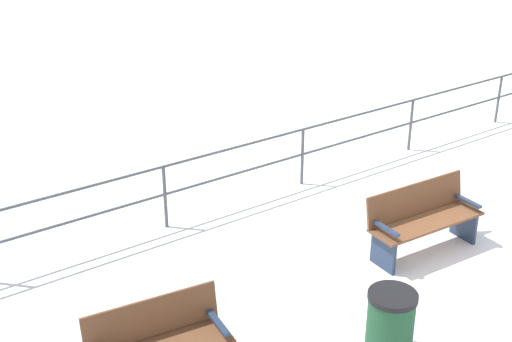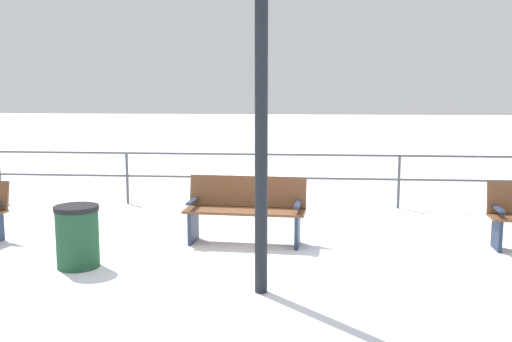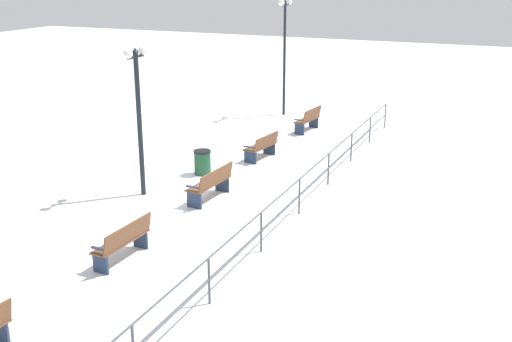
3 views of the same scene
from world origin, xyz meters
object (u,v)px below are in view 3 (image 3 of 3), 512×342
at_px(bench_nearest, 309,119).
at_px(bench_fourth, 124,241).
at_px(bench_second, 262,146).
at_px(lamppost_near, 285,36).
at_px(trash_bin, 202,162).
at_px(bench_third, 211,183).
at_px(lamppost_middle, 138,100).

distance_m(bench_nearest, bench_fourth, 12.42).
xyz_separation_m(bench_second, lamppost_near, (1.74, -6.49, 2.94)).
bearing_deg(trash_bin, bench_second, -115.74).
bearing_deg(bench_second, bench_third, 100.96).
xyz_separation_m(bench_second, trash_bin, (1.07, 2.22, -0.05)).
bearing_deg(lamppost_middle, bench_third, -169.17).
distance_m(bench_fourth, trash_bin, 6.20).
distance_m(bench_second, lamppost_middle, 5.36).
relative_size(bench_second, bench_fourth, 0.92).
distance_m(bench_third, lamppost_middle, 3.02).
relative_size(bench_fourth, lamppost_near, 0.33).
bearing_deg(bench_nearest, bench_third, 96.41).
distance_m(lamppost_middle, trash_bin, 3.36).
xyz_separation_m(lamppost_middle, trash_bin, (-0.67, -2.30, -2.36)).
bearing_deg(bench_second, trash_bin, 71.93).
height_order(lamppost_middle, trash_bin, lamppost_middle).
relative_size(bench_second, bench_third, 0.87).
bearing_deg(trash_bin, bench_fourth, 102.15).
height_order(bench_third, lamppost_near, lamppost_near).
relative_size(bench_nearest, trash_bin, 2.00).
bearing_deg(trash_bin, lamppost_near, -85.58).
xyz_separation_m(lamppost_near, lamppost_middle, (-0.00, 11.01, -0.64)).
distance_m(bench_nearest, trash_bin, 6.49).
xyz_separation_m(bench_third, lamppost_near, (1.98, -10.63, 2.89)).
relative_size(lamppost_near, lamppost_middle, 1.18).
height_order(bench_second, bench_fourth, bench_fourth).
bearing_deg(bench_fourth, trash_bin, -75.29).
distance_m(bench_fourth, lamppost_near, 15.18).
height_order(bench_third, trash_bin, bench_third).
distance_m(bench_second, bench_fourth, 8.28).
height_order(bench_fourth, lamppost_near, lamppost_near).
xyz_separation_m(bench_third, trash_bin, (1.31, -1.92, -0.11)).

